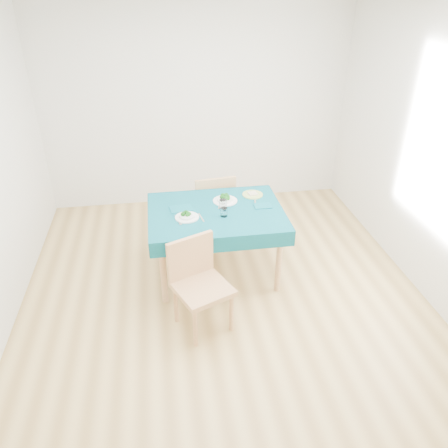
{
  "coord_description": "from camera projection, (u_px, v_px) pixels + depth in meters",
  "views": [
    {
      "loc": [
        -0.54,
        -3.4,
        2.85
      ],
      "look_at": [
        0.0,
        0.0,
        0.85
      ],
      "focal_mm": 35.0,
      "sensor_mm": 36.0,
      "label": 1
    }
  ],
  "objects": [
    {
      "name": "tumbler_side",
      "position": [
        224.0,
        212.0,
        4.28
      ],
      "size": [
        0.07,
        0.07,
        0.09
      ],
      "primitive_type": "cylinder",
      "color": "white",
      "rests_on": "table"
    },
    {
      "name": "bowl_near",
      "position": [
        187.0,
        215.0,
        4.25
      ],
      "size": [
        0.23,
        0.23,
        0.07
      ],
      "primitive_type": null,
      "color": "white",
      "rests_on": "table"
    },
    {
      "name": "knife_near",
      "position": [
        201.0,
        218.0,
        4.27
      ],
      "size": [
        0.05,
        0.19,
        0.0
      ],
      "primitive_type": "cube",
      "rotation": [
        0.0,
        0.0,
        0.18
      ],
      "color": "silver",
      "rests_on": "table"
    },
    {
      "name": "napkin_near",
      "position": [
        181.0,
        209.0,
        4.42
      ],
      "size": [
        0.24,
        0.18,
        0.01
      ],
      "primitive_type": "cube",
      "rotation": [
        0.0,
        0.0,
        0.13
      ],
      "color": "#0C5867",
      "rests_on": "table"
    },
    {
      "name": "table",
      "position": [
        216.0,
        242.0,
        4.59
      ],
      "size": [
        1.36,
        1.03,
        0.76
      ],
      "primitive_type": "cube",
      "color": "#084F5D",
      "rests_on": "ground"
    },
    {
      "name": "bread_slice",
      "position": [
        253.0,
        193.0,
        4.7
      ],
      "size": [
        0.11,
        0.11,
        0.01
      ],
      "primitive_type": "cube",
      "rotation": [
        0.0,
        0.0,
        0.16
      ],
      "color": "beige",
      "rests_on": "side_plate"
    },
    {
      "name": "knife_far",
      "position": [
        255.0,
        203.0,
        4.53
      ],
      "size": [
        0.06,
        0.22,
        0.0
      ],
      "primitive_type": "cube",
      "rotation": [
        0.0,
        0.0,
        -0.19
      ],
      "color": "silver",
      "rests_on": "table"
    },
    {
      "name": "fork_near",
      "position": [
        179.0,
        221.0,
        4.22
      ],
      "size": [
        0.06,
        0.18,
        0.0
      ],
      "primitive_type": "cube",
      "rotation": [
        0.0,
        0.0,
        0.2
      ],
      "color": "silver",
      "rests_on": "table"
    },
    {
      "name": "napkin_far",
      "position": [
        263.0,
        206.0,
        4.48
      ],
      "size": [
        0.18,
        0.13,
        0.01
      ],
      "primitive_type": "cube",
      "rotation": [
        0.0,
        0.0,
        -0.01
      ],
      "color": "#0C5867",
      "rests_on": "table"
    },
    {
      "name": "tumbler_center",
      "position": [
        223.0,
        204.0,
        4.41
      ],
      "size": [
        0.08,
        0.08,
        0.1
      ],
      "primitive_type": "cylinder",
      "color": "white",
      "rests_on": "table"
    },
    {
      "name": "room_shell",
      "position": [
        224.0,
        174.0,
        3.73
      ],
      "size": [
        4.02,
        4.52,
        2.73
      ],
      "color": "#A78245",
      "rests_on": "ground"
    },
    {
      "name": "fork_far",
      "position": [
        220.0,
        204.0,
        4.51
      ],
      "size": [
        0.08,
        0.2,
        0.0
      ],
      "primitive_type": "cube",
      "rotation": [
        0.0,
        0.0,
        -0.28
      ],
      "color": "silver",
      "rests_on": "table"
    },
    {
      "name": "chair_far",
      "position": [
        211.0,
        192.0,
        5.17
      ],
      "size": [
        0.53,
        0.57,
        1.17
      ],
      "primitive_type": "cube",
      "rotation": [
        0.0,
        0.0,
        3.26
      ],
      "color": "tan",
      "rests_on": "ground"
    },
    {
      "name": "chair_near",
      "position": [
        202.0,
        276.0,
        3.78
      ],
      "size": [
        0.61,
        0.63,
        1.12
      ],
      "primitive_type": "cube",
      "rotation": [
        0.0,
        0.0,
        0.41
      ],
      "color": "tan",
      "rests_on": "ground"
    },
    {
      "name": "bowl_far",
      "position": [
        225.0,
        198.0,
        4.56
      ],
      "size": [
        0.26,
        0.26,
        0.08
      ],
      "primitive_type": null,
      "color": "white",
      "rests_on": "table"
    },
    {
      "name": "side_plate",
      "position": [
        253.0,
        195.0,
        4.71
      ],
      "size": [
        0.22,
        0.22,
        0.01
      ],
      "primitive_type": "cylinder",
      "color": "#AEC660",
      "rests_on": "table"
    }
  ]
}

